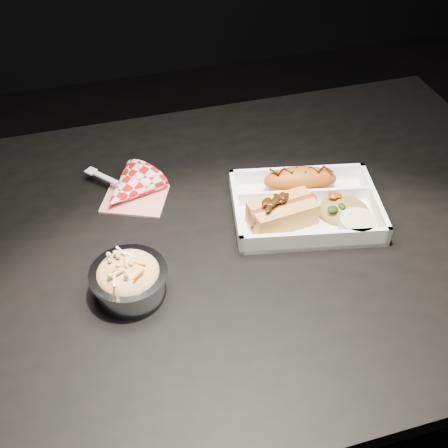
{
  "coord_description": "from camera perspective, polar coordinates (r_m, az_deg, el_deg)",
  "views": [
    {
      "loc": [
        -0.19,
        -0.66,
        1.41
      ],
      "look_at": [
        -0.01,
        -0.04,
        0.81
      ],
      "focal_mm": 45.0,
      "sensor_mm": 36.0,
      "label": 1
    }
  ],
  "objects": [
    {
      "name": "floor",
      "position": [
        1.59,
        0.07,
        -21.52
      ],
      "size": [
        4.0,
        4.0,
        0.05
      ],
      "primitive_type": "cube",
      "color": "black",
      "rests_on": "ground"
    },
    {
      "name": "dining_table",
      "position": [
        1.02,
        0.11,
        -4.6
      ],
      "size": [
        1.2,
        0.8,
        0.75
      ],
      "color": "black",
      "rests_on": "ground"
    },
    {
      "name": "food_tray",
      "position": [
        0.99,
        8.2,
        1.5
      ],
      "size": [
        0.28,
        0.23,
        0.04
      ],
      "rotation": [
        0.0,
        0.0,
        -0.2
      ],
      "color": "white",
      "rests_on": "dining_table"
    },
    {
      "name": "fried_pastry",
      "position": [
        1.02,
        7.74,
        4.45
      ],
      "size": [
        0.14,
        0.08,
        0.05
      ],
      "primitive_type": "ellipsoid",
      "rotation": [
        0.0,
        0.0,
        -0.2
      ],
      "color": "#9F480F",
      "rests_on": "food_tray"
    },
    {
      "name": "hotdog",
      "position": [
        0.95,
        5.97,
        1.33
      ],
      "size": [
        0.12,
        0.07,
        0.06
      ],
      "rotation": [
        0.0,
        0.0,
        0.12
      ],
      "color": "#C89044",
      "rests_on": "food_tray"
    },
    {
      "name": "fried_rice_mound",
      "position": [
        0.99,
        12.08,
        1.81
      ],
      "size": [
        0.1,
        0.09,
        0.03
      ],
      "primitive_type": "ellipsoid",
      "rotation": [
        0.0,
        0.0,
        -0.2
      ],
      "color": "olive",
      "rests_on": "food_tray"
    },
    {
      "name": "cupcake_liner",
      "position": [
        0.96,
        13.35,
        -0.17
      ],
      "size": [
        0.06,
        0.06,
        0.03
      ],
      "primitive_type": "cylinder",
      "color": "#B9CE9C",
      "rests_on": "food_tray"
    },
    {
      "name": "foil_coleslaw_cup",
      "position": [
        0.85,
        -9.64,
        -5.4
      ],
      "size": [
        0.12,
        0.12,
        0.07
      ],
      "color": "silver",
      "rests_on": "dining_table"
    },
    {
      "name": "napkin_fork",
      "position": [
        1.03,
        -9.73,
        3.44
      ],
      "size": [
        0.15,
        0.16,
        0.1
      ],
      "rotation": [
        0.0,
        0.0,
        -0.88
      ],
      "color": "red",
      "rests_on": "dining_table"
    }
  ]
}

